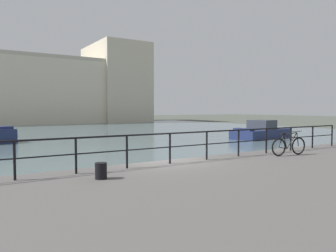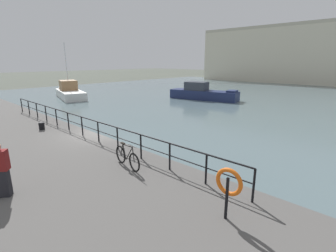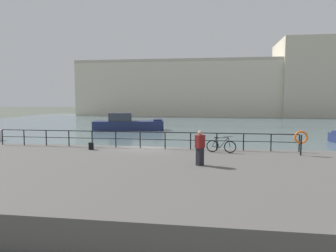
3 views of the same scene
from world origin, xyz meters
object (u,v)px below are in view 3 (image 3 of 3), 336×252
parked_bicycle (221,146)px  standing_person (200,148)px  harbor_building (221,88)px  life_ring_stand (301,138)px  mooring_bollard (91,146)px  moored_red_daysailer (127,124)px

parked_bicycle → standing_person: size_ratio=1.04×
harbor_building → life_ring_stand: bearing=-86.3°
parked_bicycle → mooring_bollard: bearing=-170.6°
harbor_building → moored_red_daysailer: 42.40m
parked_bicycle → mooring_bollard: (-8.07, -0.14, -0.17)m
parked_bicycle → life_ring_stand: size_ratio=1.26×
life_ring_stand → parked_bicycle: bearing=177.2°
harbor_building → standing_person: 66.41m
moored_red_daysailer → standing_person: 28.46m
mooring_bollard → standing_person: bearing=-27.9°
mooring_bollard → life_ring_stand: (12.52, -0.07, 0.75)m
harbor_building → moored_red_daysailer: (-12.59, -40.05, -5.97)m
mooring_bollard → standing_person: (7.03, -3.71, 0.64)m
parked_bicycle → standing_person: 4.02m
moored_red_daysailer → parked_bicycle: (12.17, -22.32, 0.63)m
life_ring_stand → mooring_bollard: bearing=179.7°
parked_bicycle → harbor_building: bearing=98.0°
mooring_bollard → life_ring_stand: size_ratio=0.31×
harbor_building → mooring_bollard: bearing=-97.7°
harbor_building → mooring_bollard: 63.32m
parked_bicycle → standing_person: bearing=-96.7°
moored_red_daysailer → parked_bicycle: 25.43m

